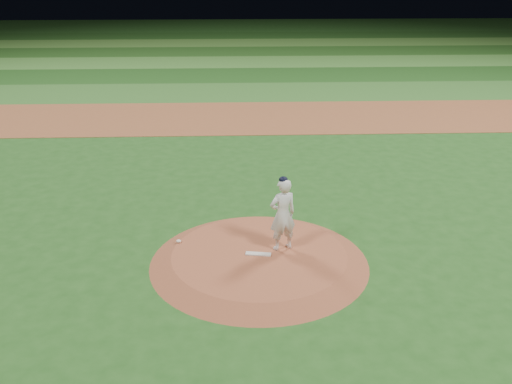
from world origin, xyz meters
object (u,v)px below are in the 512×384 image
Objects in this scene: pitching_rubber at (258,254)px; rosin_bag at (179,241)px; pitcher_on_mound at (283,214)px; pitchers_mound at (259,258)px.

rosin_bag is at bearing 169.28° from pitching_rubber.
pitching_rubber is at bearing -155.07° from pitcher_on_mound.
pitcher_on_mound reaches higher than rosin_bag.
rosin_bag reaches higher than pitchers_mound.
pitcher_on_mound is (2.67, -0.45, 0.93)m from rosin_bag.
pitching_rubber is 2.18m from rosin_bag.
pitcher_on_mound is (0.60, 0.25, 1.09)m from pitchers_mound.
rosin_bag is 0.07× the size of pitcher_on_mound.
pitching_rubber is (-0.02, -0.04, 0.14)m from pitchers_mound.
pitchers_mound is 2.79× the size of pitcher_on_mound.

